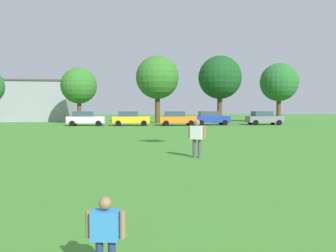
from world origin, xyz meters
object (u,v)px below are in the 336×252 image
parked_car_blue_3 (211,118)px  tree_center (157,78)px  parked_car_white_0 (85,118)px  adult_bystander (197,135)px  parked_car_orange_2 (177,118)px  tree_far_right (279,82)px  tree_left (79,86)px  tree_right (220,78)px  parked_car_gray_4 (264,118)px  parked_car_yellow_1 (130,118)px  child_kite_flyer (105,231)px

parked_car_blue_3 → tree_center: (-5.93, 6.57, 5.40)m
parked_car_white_0 → adult_bystander: bearing=-73.3°
adult_bystander → parked_car_orange_2: size_ratio=0.37×
adult_bystander → parked_car_blue_3: 27.19m
parked_car_blue_3 → tree_far_right: (11.74, 6.77, 4.91)m
tree_left → tree_right: (18.99, -0.76, 1.21)m
parked_car_white_0 → parked_car_gray_4: 21.47m
parked_car_yellow_1 → tree_left: (-6.75, 6.31, 4.15)m
parked_car_yellow_1 → tree_far_right: size_ratio=0.50×
parked_car_yellow_1 → parked_car_gray_4: same height
parked_car_yellow_1 → tree_right: tree_right is taller
parked_car_yellow_1 → parked_car_orange_2: bearing=-3.7°
parked_car_orange_2 → tree_left: (-12.20, 6.66, 4.15)m
parked_car_white_0 → tree_center: bearing=36.4°
adult_bystander → parked_car_white_0: bearing=-39.3°
parked_car_blue_3 → tree_right: size_ratio=0.47×
parked_car_yellow_1 → parked_car_blue_3: 9.71m
adult_bystander → parked_car_blue_3: size_ratio=0.37×
adult_bystander → tree_right: tree_right is taller
parked_car_gray_4 → tree_far_right: (5.15, 7.12, 4.91)m
tree_right → tree_far_right: size_ratio=1.08×
adult_bystander → parked_car_white_0: (-7.87, 26.25, -0.08)m
child_kite_flyer → tree_right: (12.58, 41.05, 5.62)m
parked_car_blue_3 → parked_car_gray_4: (6.59, -0.35, 0.00)m
parked_car_orange_2 → parked_car_gray_4: size_ratio=1.00×
parked_car_blue_3 → parked_car_orange_2: bearing=-170.7°
tree_center → child_kite_flyer: bearing=-95.5°
parked_car_yellow_1 → tree_right: size_ratio=0.47×
tree_center → tree_right: bearing=-9.2°
parked_car_white_0 → parked_car_gray_4: same height
tree_right → parked_car_orange_2: bearing=-139.0°
tree_right → tree_center: bearing=170.8°
parked_car_gray_4 → tree_center: 15.29m
tree_right → parked_car_white_0: bearing=-163.3°
tree_left → parked_car_blue_3: bearing=-19.9°
adult_bystander → tree_left: 33.83m
child_kite_flyer → tree_right: 43.30m
parked_car_gray_4 → tree_far_right: tree_far_right is taller
adult_bystander → tree_far_right: tree_far_right is taller
parked_car_white_0 → child_kite_flyer: bearing=-82.3°
tree_far_right → child_kite_flyer: bearing=-117.1°
parked_car_white_0 → parked_car_orange_2: size_ratio=1.00×
adult_bystander → parked_car_blue_3: (7.01, 26.27, -0.08)m
tree_right → child_kite_flyer: bearing=-107.0°
parked_car_orange_2 → parked_car_blue_3: same height
tree_far_right → parked_car_gray_4: bearing=-125.9°
tree_left → tree_far_right: 28.21m
adult_bystander → parked_car_white_0: size_ratio=0.37×
child_kite_flyer → parked_car_blue_3: 37.23m
parked_car_white_0 → parked_car_blue_3: (14.88, 0.02, 0.00)m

